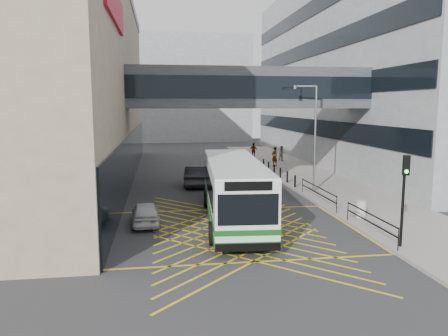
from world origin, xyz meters
name	(u,v)px	position (x,y,z in m)	size (l,w,h in m)	color
ground	(236,230)	(0.00, 0.00, 0.00)	(120.00, 120.00, 0.00)	#333335
building_right	(415,70)	(23.98, 24.00, 10.00)	(24.09, 44.00, 20.00)	gray
building_far	(168,90)	(-2.00, 60.00, 9.00)	(28.00, 16.00, 18.00)	gray
skybridge	(248,88)	(3.00, 12.00, 7.50)	(20.00, 4.10, 3.00)	#393E44
pavement	(308,177)	(9.00, 15.00, 0.08)	(6.00, 54.00, 0.16)	gray
box_junction	(236,230)	(0.00, 0.00, 0.00)	(12.00, 9.00, 0.01)	gold
bus	(233,189)	(0.19, 1.79, 1.78)	(3.59, 12.05, 3.33)	silver
car_white	(146,213)	(-4.50, 1.83, 0.62)	(1.59, 3.89, 1.24)	silver
car_dark	(197,176)	(-0.87, 12.59, 0.79)	(1.97, 5.05, 1.58)	black
car_silver	(225,158)	(3.07, 23.89, 0.73)	(1.97, 4.67, 1.45)	#9A9EA2
traffic_light	(404,188)	(6.54, -4.07, 2.77)	(0.32, 0.48, 4.01)	black
street_lamp	(313,132)	(6.91, 8.33, 4.39)	(1.69, 0.48, 7.42)	slate
litter_bin	(361,209)	(7.13, 0.98, 0.62)	(0.53, 0.53, 0.91)	#ADA89E
kerb_railings	(338,202)	(6.15, 1.78, 0.88)	(0.05, 12.54, 1.00)	black
bollards	(277,171)	(6.25, 15.00, 0.61)	(0.14, 10.14, 0.90)	black
pedestrian_a	(275,157)	(7.66, 21.19, 1.13)	(0.77, 0.55, 1.93)	gray
pedestrian_b	(282,154)	(9.51, 25.00, 0.98)	(0.80, 0.47, 1.64)	gray
pedestrian_c	(254,151)	(7.05, 28.18, 1.03)	(1.02, 0.49, 1.73)	gray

